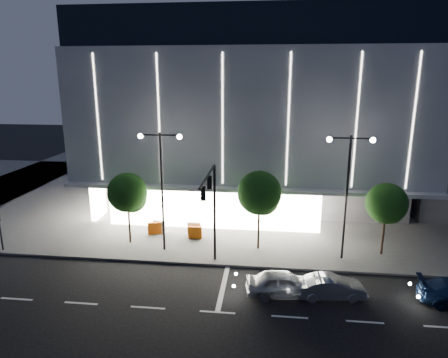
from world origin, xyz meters
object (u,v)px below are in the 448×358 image
car_second (331,287)px  car_lead (283,283)px  traffic_mast (211,200)px  barrier_d (194,228)px  street_lamp_west (161,174)px  street_lamp_east (348,180)px  barrier_b (159,226)px  barrier_c (195,233)px  ped_signal_far (0,228)px  barrier_a (155,228)px  tree_mid (260,195)px  tree_right (387,206)px  tree_left (128,195)px

car_second → car_lead: bearing=84.7°
traffic_mast → barrier_d: (-2.33, 5.88, -4.38)m
street_lamp_west → street_lamp_east: (13.00, 0.00, 0.00)m
barrier_b → car_second: bearing=-12.0°
car_lead → barrier_c: size_ratio=4.05×
traffic_mast → street_lamp_west: street_lamp_west is taller
ped_signal_far → barrier_b: bearing=24.1°
car_second → barrier_a: 15.33m
tree_mid → car_lead: 7.39m
car_lead → barrier_c: car_lead is taller
tree_right → barrier_b: (-17.31, 2.26, -3.23)m
barrier_c → car_second: bearing=-41.6°
street_lamp_east → car_lead: (-4.31, -5.23, -5.20)m
car_lead → tree_left: bearing=53.9°
tree_left → barrier_c: bearing=14.6°
tree_mid → barrier_b: (-8.31, 2.26, -3.68)m
traffic_mast → ped_signal_far: (-16.00, 1.16, -3.14)m
car_second → street_lamp_east: bearing=-22.8°
street_lamp_east → car_lead: bearing=-129.5°
street_lamp_west → street_lamp_east: size_ratio=1.00×
ped_signal_far → barrier_b: 11.80m
tree_left → barrier_c: tree_left is taller
traffic_mast → car_second: size_ratio=1.76×
ped_signal_far → tree_right: size_ratio=0.54×
car_lead → barrier_d: bearing=31.8°
car_lead → barrier_b: car_lead is taller
car_lead → barrier_b: size_ratio=4.05×
traffic_mast → car_second: 9.03m
barrier_a → barrier_c: bearing=-26.3°
tree_mid → barrier_b: size_ratio=5.59×
traffic_mast → street_lamp_west: size_ratio=0.79×
street_lamp_east → barrier_d: 12.92m
car_lead → barrier_d: size_ratio=4.05×
traffic_mast → barrier_b: traffic_mast is taller
ped_signal_far → tree_left: tree_left is taller
street_lamp_east → tree_left: (-15.97, 1.02, -1.92)m
traffic_mast → street_lamp_east: (9.00, 2.66, 0.93)m
street_lamp_west → street_lamp_east: bearing=0.0°
street_lamp_east → barrier_b: bearing=167.1°
tree_left → barrier_d: (4.64, 2.20, -3.38)m
ped_signal_far → tree_left: size_ratio=0.52×
ped_signal_far → street_lamp_east: bearing=3.4°
barrier_b → barrier_c: (3.21, -0.99, 0.00)m
street_lamp_west → barrier_b: size_ratio=8.18×
barrier_c → barrier_d: (-0.25, 0.92, 0.00)m
ped_signal_far → car_lead: ped_signal_far is taller
street_lamp_east → barrier_d: street_lamp_east is taller
traffic_mast → tree_left: traffic_mast is taller
traffic_mast → street_lamp_east: bearing=16.5°
tree_right → barrier_b: 17.76m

